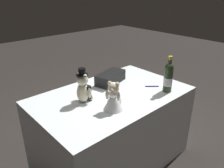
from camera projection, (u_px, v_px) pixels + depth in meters
ground_plane at (112, 159)px, 2.32m from camera, size 12.00×12.00×0.00m
reception_table at (112, 129)px, 2.17m from camera, size 1.40×0.88×0.75m
teddy_bear_groom at (84, 88)px, 1.85m from camera, size 0.14×0.15×0.30m
teddy_bear_bride at (114, 97)px, 1.75m from camera, size 0.21×0.19×0.24m
champagne_bottle at (168, 77)px, 2.02m from camera, size 0.08×0.08×0.34m
signing_pen at (151, 86)px, 2.16m from camera, size 0.11×0.10×0.01m
gift_case_black at (110, 78)px, 2.23m from camera, size 0.36×0.24×0.11m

